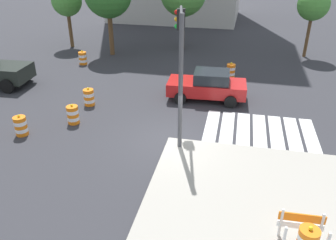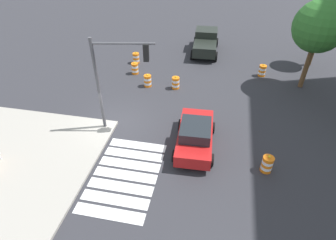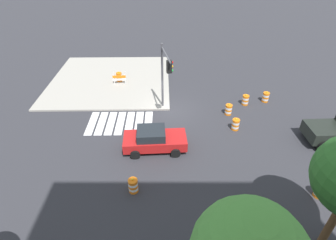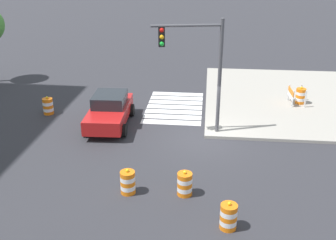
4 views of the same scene
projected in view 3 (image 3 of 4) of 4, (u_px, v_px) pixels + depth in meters
The scene contains 13 objects.
ground_plane at pixel (170, 110), 22.57m from camera, with size 120.00×120.00×0.00m, color #2D2D33.
sidewalk_corner at pixel (111, 79), 27.38m from camera, with size 12.00×12.00×0.15m, color #9E998E.
crosswalk_stripes at pixel (120, 123), 21.03m from camera, with size 5.10×3.20×0.02m.
sports_car at pixel (154, 139), 18.04m from camera, with size 4.37×2.28×1.63m.
traffic_barrel_near_corner at pixel (245, 100), 23.14m from camera, with size 0.56×0.56×1.02m.
traffic_barrel_crosswalk_end at pixel (133, 186), 15.13m from camera, with size 0.56×0.56×1.02m.
traffic_barrel_median_near at pixel (236, 124), 20.10m from camera, with size 0.56×0.56×1.02m.
traffic_barrel_median_far at pixel (229, 110), 21.85m from camera, with size 0.56×0.56×1.02m.
traffic_barrel_far_curb at pixel (320, 190), 14.83m from camera, with size 0.56×0.56×1.02m.
traffic_barrel_lane_center at pixel (266, 97), 23.56m from camera, with size 0.56×0.56×1.02m.
traffic_barrel_on_sidewalk at pixel (119, 77), 26.65m from camera, with size 0.56×0.56×1.02m.
construction_barricade at pixel (119, 78), 26.23m from camera, with size 1.30×0.81×1.00m.
traffic_light_pole at pixel (165, 71), 19.92m from camera, with size 0.87×3.25×5.50m.
Camera 3 is at (0.47, 19.03, 12.16)m, focal length 28.12 mm.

